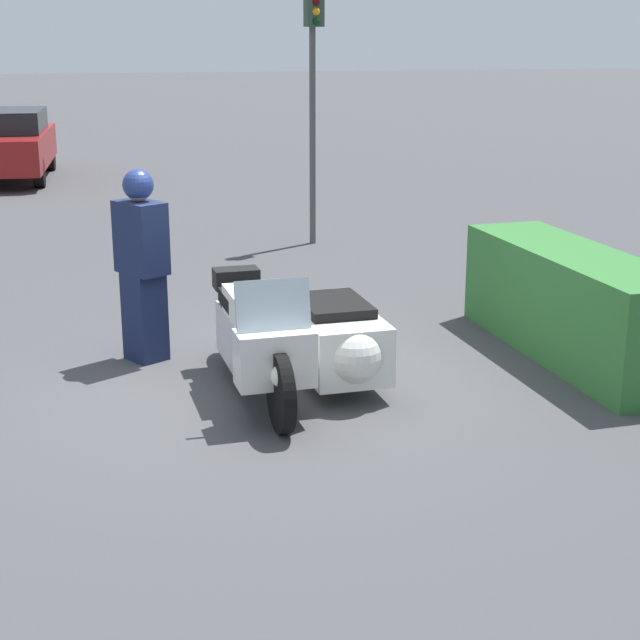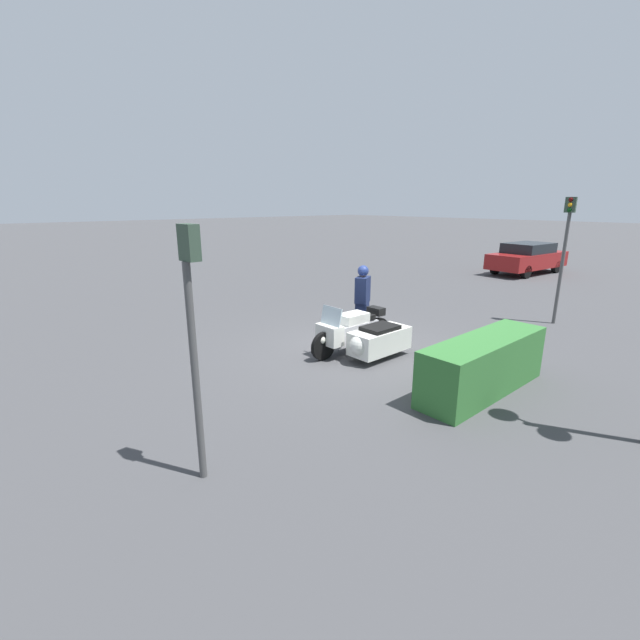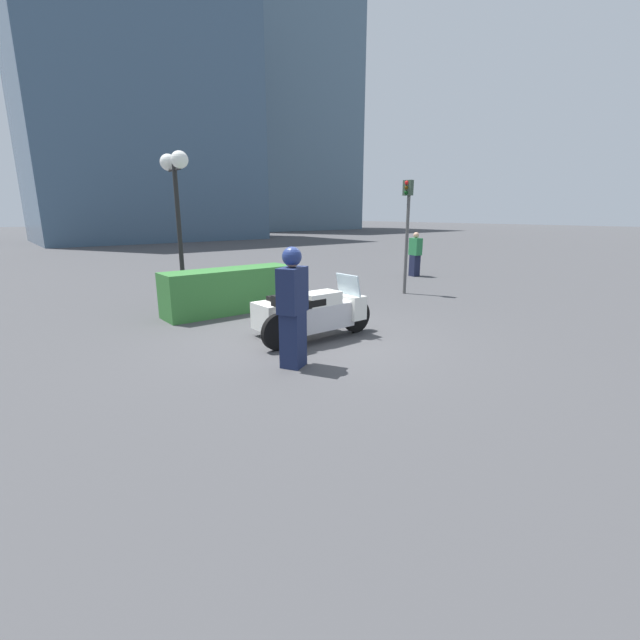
% 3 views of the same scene
% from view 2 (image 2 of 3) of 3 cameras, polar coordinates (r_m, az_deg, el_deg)
% --- Properties ---
extents(ground_plane, '(160.00, 160.00, 0.00)m').
position_cam_2_polar(ground_plane, '(10.02, 5.35, -4.04)').
color(ground_plane, '#424244').
extents(police_motorcycle, '(2.43, 1.35, 1.15)m').
position_cam_2_polar(police_motorcycle, '(9.57, 5.88, -2.09)').
color(police_motorcycle, black).
rests_on(police_motorcycle, ground).
extents(officer_rider, '(0.57, 0.49, 1.79)m').
position_cam_2_polar(officer_rider, '(11.08, 5.68, 2.94)').
color(officer_rider, '#192347').
rests_on(officer_rider, ground).
extents(hedge_bush_curbside, '(3.05, 0.83, 1.01)m').
position_cam_2_polar(hedge_bush_curbside, '(8.26, 20.97, -5.63)').
color(hedge_bush_curbside, '#337033').
rests_on(hedge_bush_curbside, ground).
extents(traffic_light_near, '(0.23, 0.27, 3.10)m').
position_cam_2_polar(traffic_light_near, '(5.06, -16.55, 0.32)').
color(traffic_light_near, '#4C4C4C').
rests_on(traffic_light_near, ground).
extents(traffic_light_far, '(0.22, 0.28, 3.46)m').
position_cam_2_polar(traffic_light_far, '(13.49, 29.88, 8.93)').
color(traffic_light_far, '#4C4C4C').
rests_on(traffic_light_far, ground).
extents(parked_car_background, '(4.53, 2.14, 1.46)m').
position_cam_2_polar(parked_car_background, '(22.98, 25.91, 7.51)').
color(parked_car_background, maroon).
rests_on(parked_car_background, ground).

